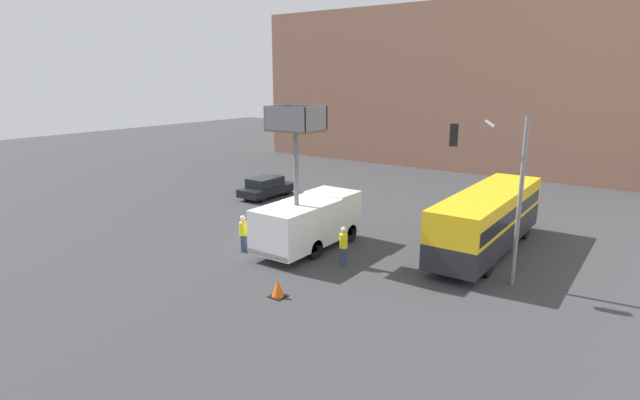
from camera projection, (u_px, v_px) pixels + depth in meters
name	position (u px, v px, depth m)	size (l,w,h in m)	color
ground_plane	(296.00, 242.00, 26.20)	(120.00, 120.00, 0.00)	#38383A
building_backdrop_far	(484.00, 87.00, 47.31)	(44.00, 10.00, 14.95)	#936651
utility_truck	(308.00, 218.00, 24.74)	(2.44, 6.19, 7.14)	white
city_bus	(488.00, 217.00, 24.38)	(2.44, 10.38, 3.02)	#232328
traffic_light_pole	(498.00, 176.00, 19.95)	(2.80, 2.55, 6.93)	slate
road_worker_near_truck	(243.00, 234.00, 24.51)	(0.38, 0.38, 1.86)	navy
road_worker_directing	(343.00, 246.00, 22.78)	(0.38, 0.38, 1.82)	navy
traffic_cone_near_truck	(278.00, 289.00, 19.58)	(0.63, 0.63, 0.72)	black
parked_car_curbside	(267.00, 187.00, 35.75)	(1.85, 4.44, 1.48)	black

